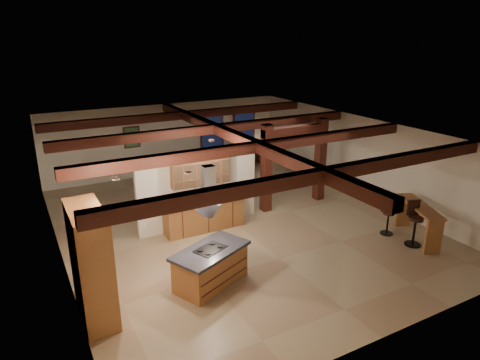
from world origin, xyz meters
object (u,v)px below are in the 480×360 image
at_px(kitchen_island, 211,266).
at_px(sofa, 228,159).
at_px(bar_counter, 419,216).
at_px(dining_table, 198,186).

bearing_deg(kitchen_island, sofa, 60.33).
height_order(kitchen_island, bar_counter, bar_counter).
distance_m(kitchen_island, sofa, 9.40).
relative_size(dining_table, bar_counter, 0.87).
bearing_deg(bar_counter, kitchen_island, 173.39).
bearing_deg(dining_table, sofa, 34.12).
bearing_deg(sofa, dining_table, 48.00).
bearing_deg(kitchen_island, dining_table, 69.67).
bearing_deg(bar_counter, dining_table, 122.18).
distance_m(dining_table, bar_counter, 7.58).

